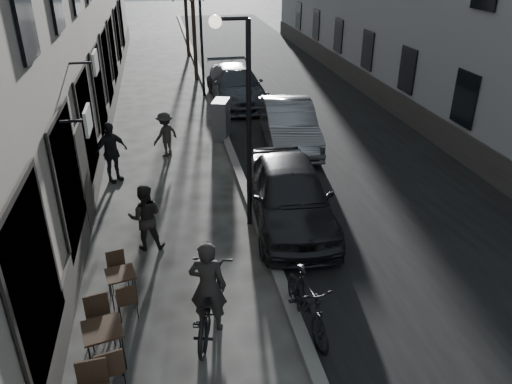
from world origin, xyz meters
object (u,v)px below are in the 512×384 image
object	(u,v)px
pedestrian_near	(145,217)
moped	(307,303)
streetlamp_near	(241,104)
bistro_set_b	(104,342)
bistro_set_c	(122,284)
bicycle	(209,302)
car_mid	(289,124)
car_far	(236,85)
pedestrian_mid	(165,134)
streetlamp_far	(197,25)
pedestrian_far	(111,152)
car_near	(290,194)
utility_cabinet	(221,119)

from	to	relation	value
pedestrian_near	moped	bearing A→B (deg)	134.29
streetlamp_near	bistro_set_b	size ratio (longest dim) A/B	3.18
bistro_set_c	moped	size ratio (longest dim) A/B	0.71
bistro_set_b	bicycle	distance (m)	1.91
car_mid	car_far	bearing A→B (deg)	105.54
pedestrian_mid	car_mid	bearing A→B (deg)	141.97
streetlamp_far	car_mid	size ratio (longest dim) A/B	1.08
pedestrian_far	car_near	distance (m)	5.68
streetlamp_far	pedestrian_far	distance (m)	9.62
bicycle	car_mid	size ratio (longest dim) A/B	0.46
pedestrian_far	car_mid	world-z (taller)	pedestrian_far
bistro_set_c	bicycle	distance (m)	1.95
bistro_set_b	pedestrian_far	xyz separation A→B (m)	(-0.33, 7.48, 0.44)
pedestrian_far	streetlamp_near	bearing A→B (deg)	-80.07
streetlamp_near	pedestrian_mid	xyz separation A→B (m)	(-1.76, 4.98, -2.41)
streetlamp_near	bistro_set_c	distance (m)	4.70
pedestrian_mid	streetlamp_near	bearing A→B (deg)	69.64
bistro_set_c	car_near	xyz separation A→B (m)	(4.02, 2.41, 0.41)
utility_cabinet	pedestrian_mid	size ratio (longest dim) A/B	0.94
bistro_set_c	moped	world-z (taller)	moped
streetlamp_near	bicycle	bearing A→B (deg)	-108.74
pedestrian_near	moped	size ratio (longest dim) A/B	0.83
streetlamp_near	bistro_set_c	world-z (taller)	streetlamp_near
bistro_set_b	pedestrian_mid	xyz separation A→B (m)	(1.29, 9.18, 0.28)
car_near	car_mid	xyz separation A→B (m)	(1.30, 5.25, -0.04)
streetlamp_near	car_near	world-z (taller)	streetlamp_near
bistro_set_b	car_mid	size ratio (longest dim) A/B	0.34
bicycle	car_mid	world-z (taller)	car_mid
moped	pedestrian_near	bearing A→B (deg)	124.40
bistro_set_b	bicycle	xyz separation A→B (m)	(1.81, 0.58, 0.10)
pedestrian_near	car_near	size ratio (longest dim) A/B	0.34
bicycle	car_far	xyz separation A→B (m)	(2.71, 14.24, 0.20)
utility_cabinet	pedestrian_far	distance (m)	4.76
bistro_set_b	pedestrian_near	distance (m)	3.64
bistro_set_c	pedestrian_mid	size ratio (longest dim) A/B	0.93
bistro_set_b	pedestrian_far	bearing A→B (deg)	79.91
car_near	bistro_set_c	bearing A→B (deg)	-144.60
utility_cabinet	car_near	xyz separation A→B (m)	(0.90, -6.47, 0.12)
utility_cabinet	bicycle	distance (m)	10.07
pedestrian_mid	car_far	size ratio (longest dim) A/B	0.28
bistro_set_c	pedestrian_near	distance (m)	2.01
bicycle	pedestrian_near	xyz separation A→B (m)	(-1.13, 2.98, 0.24)
car_far	car_near	bearing A→B (deg)	-93.63
streetlamp_near	moped	world-z (taller)	streetlamp_near
streetlamp_far	bicycle	bearing A→B (deg)	-94.50
bistro_set_c	pedestrian_mid	bearing A→B (deg)	69.57
bicycle	pedestrian_near	size ratio (longest dim) A/B	1.34
streetlamp_far	car_far	xyz separation A→B (m)	(1.49, -1.38, -2.39)
bicycle	pedestrian_near	distance (m)	3.20
bistro_set_c	pedestrian_near	world-z (taller)	pedestrian_near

